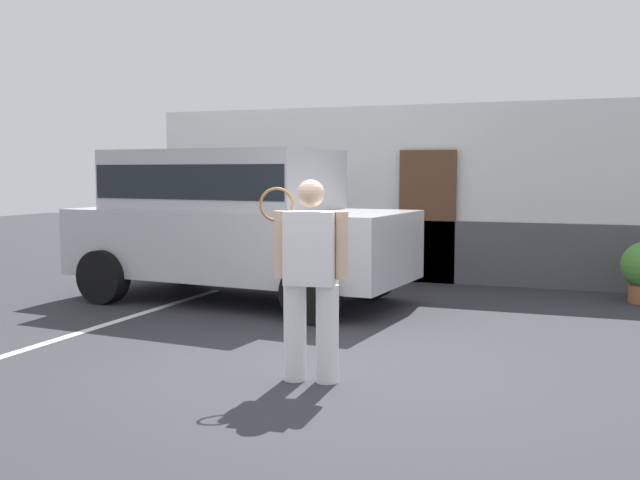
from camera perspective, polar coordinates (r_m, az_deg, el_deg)
The scene contains 5 objects.
ground_plane at distance 6.66m, azimuth -0.04°, elevation -10.05°, with size 40.00×40.00×0.00m, color #2D2D33.
parking_stripe_0 at distance 9.34m, azimuth -14.38°, elevation -5.74°, with size 0.12×4.40×0.01m, color silver.
house_frontage at distance 12.02m, azimuth 9.65°, elevation 3.11°, with size 10.11×0.40×2.82m.
parked_suv at distance 10.17m, azimuth -6.72°, elevation 1.76°, with size 4.75×2.49×2.05m.
tennis_player_man at distance 6.19m, azimuth -0.73°, elevation -2.83°, with size 0.76×0.31×1.69m.
Camera 1 is at (2.25, -6.02, 1.75)m, focal length 41.75 mm.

